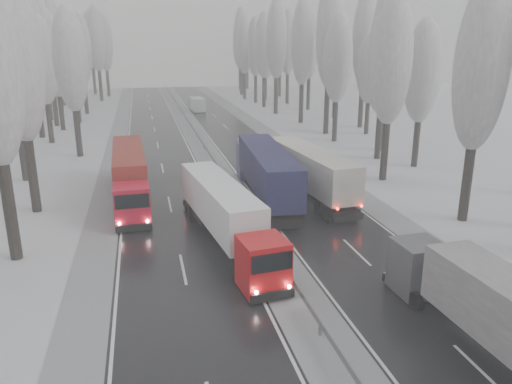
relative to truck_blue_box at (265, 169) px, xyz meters
name	(u,v)px	position (x,y,z in m)	size (l,w,h in m)	color
carriageway_right	(278,177)	(2.86, 6.34, -2.51)	(7.50, 200.00, 0.03)	black
carriageway_left	(166,184)	(-7.64, 6.34, -2.51)	(7.50, 200.00, 0.03)	black
median_slush	(223,180)	(-2.39, 6.34, -2.50)	(3.00, 200.00, 0.04)	#929599
shoulder_right	(327,174)	(7.81, 6.34, -2.50)	(2.40, 200.00, 0.04)	#929599
shoulder_left	(109,187)	(-12.59, 6.34, -2.50)	(2.40, 200.00, 0.04)	#929599
median_guardrail	(223,174)	(-2.39, 6.32, -1.92)	(0.12, 200.00, 0.76)	slate
tree_16	(481,67)	(12.64, -7.99, 8.15)	(3.60, 3.60, 16.53)	black
tree_18	(391,61)	(12.11, 3.37, 8.18)	(3.60, 3.60, 16.58)	black
tree_19	(423,72)	(17.63, 7.37, 6.90)	(3.60, 3.60, 14.57)	black
tree_20	(384,63)	(15.50, 11.50, 7.62)	(3.60, 3.60, 15.71)	black
tree_21	(387,44)	(17.73, 15.50, 9.48)	(3.60, 3.60, 18.62)	black
tree_22	(338,59)	(14.63, 21.94, 7.72)	(3.60, 3.60, 15.86)	black
tree_23	(370,69)	(20.91, 25.94, 6.24)	(3.60, 3.60, 13.55)	black
tree_24	(330,34)	(15.50, 27.36, 10.67)	(3.60, 3.60, 20.49)	black
tree_25	(365,40)	(22.42, 31.36, 10.00)	(3.60, 3.60, 19.44)	black
tree_26	(303,43)	(15.17, 37.61, 9.58)	(3.60, 3.60, 18.78)	black
tree_27	(337,48)	(22.32, 41.61, 8.84)	(3.60, 3.60, 17.62)	black
tree_28	(276,39)	(13.95, 48.29, 10.12)	(3.60, 3.60, 19.62)	black
tree_29	(310,45)	(21.32, 52.29, 9.15)	(3.60, 3.60, 18.11)	black
tree_30	(264,46)	(14.17, 58.04, 9.00)	(3.60, 3.60, 17.86)	black
tree_31	(288,43)	(20.08, 62.04, 9.45)	(3.60, 3.60, 18.58)	black
tree_32	(256,47)	(14.24, 65.55, 8.66)	(3.60, 3.60, 17.33)	black
tree_33	(266,56)	(17.37, 69.55, 6.74)	(3.60, 3.60, 14.33)	black
tree_34	(244,46)	(13.34, 72.65, 8.85)	(3.60, 3.60, 17.63)	black
tree_35	(280,44)	(22.55, 76.65, 9.24)	(3.60, 3.60, 18.25)	black
tree_36	(241,38)	(14.64, 82.50, 10.50)	(3.60, 3.60, 20.23)	black
tree_37	(266,49)	(21.63, 86.50, 8.04)	(3.60, 3.60, 16.37)	black
tree_38	(240,44)	(16.34, 93.06, 9.07)	(3.60, 3.60, 17.97)	black
tree_39	(247,49)	(19.16, 97.06, 7.93)	(3.60, 3.60, 16.19)	black
tree_58	(17,60)	(-17.52, 0.90, 8.58)	(3.60, 3.60, 17.21)	black
tree_60	(12,74)	(-20.14, 10.54, 7.07)	(3.60, 3.60, 14.84)	black
tree_62	(70,61)	(-16.34, 20.07, 7.83)	(3.60, 3.60, 16.04)	black
tree_64	(42,62)	(-20.65, 29.05, 7.44)	(3.60, 3.60, 15.42)	black
tree_65	(30,39)	(-22.45, 33.05, 10.02)	(3.60, 3.60, 19.48)	black
tree_66	(55,60)	(-20.55, 38.68, 7.31)	(3.60, 3.60, 15.23)	black
tree_67	(49,51)	(-21.94, 42.68, 8.51)	(3.60, 3.60, 17.09)	black
tree_68	(72,52)	(-18.97, 45.45, 8.22)	(3.60, 3.60, 16.65)	black
tree_69	(42,40)	(-23.81, 49.45, 9.94)	(3.60, 3.60, 19.35)	black
tree_70	(81,49)	(-18.72, 55.53, 8.51)	(3.60, 3.60, 17.09)	black
tree_71	(54,40)	(-23.48, 59.53, 10.10)	(3.60, 3.60, 19.61)	black
tree_72	(72,56)	(-21.32, 64.87, 7.24)	(3.60, 3.60, 15.11)	black
tree_73	(58,48)	(-24.21, 68.87, 8.59)	(3.60, 3.60, 17.22)	black
tree_74	(96,40)	(-17.47, 75.67, 10.15)	(3.60, 3.60, 19.68)	black
tree_75	(53,43)	(-26.59, 79.67, 9.47)	(3.60, 3.60, 18.60)	black
tree_76	(105,43)	(-16.44, 85.06, 9.43)	(3.60, 3.60, 18.55)	black
tree_77	(82,55)	(-22.06, 89.06, 6.74)	(3.60, 3.60, 14.32)	black
tree_78	(91,40)	(-19.95, 91.65, 10.07)	(3.60, 3.60, 19.55)	black
tree_79	(81,47)	(-22.72, 95.65, 8.49)	(3.60, 3.60, 17.07)	black
truck_blue_box	(265,169)	(0.00, 0.00, 0.00)	(3.69, 16.97, 4.32)	navy
truck_cream_box	(304,167)	(3.43, 0.43, -0.16)	(4.07, 15.89, 4.04)	#B4AC9F
box_truck_distant	(197,104)	(0.72, 54.82, -1.26)	(2.35, 6.74, 2.48)	#B6B7BD
truck_red_white	(225,211)	(-4.70, -8.53, -0.34)	(4.08, 14.70, 3.74)	red
truck_red_red	(130,172)	(-10.60, 2.53, -0.23)	(2.90, 15.36, 3.92)	red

